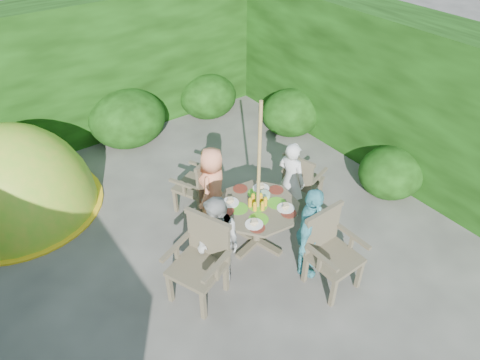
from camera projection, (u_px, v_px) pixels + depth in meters
ground at (194, 255)px, 5.86m from camera, size 60.00×60.00×0.00m
hedge_enclosure at (138, 136)px, 5.96m from camera, size 9.00×9.00×2.50m
patio_table at (258, 212)px, 5.73m from camera, size 1.40×1.40×0.80m
parasol_pole at (259, 180)px, 5.40m from camera, size 0.05×0.05×2.20m
garden_chair_right at (302, 179)px, 6.46m from camera, size 0.61×0.65×0.89m
garden_chair_left at (201, 259)px, 5.06m from camera, size 0.76×0.80×1.05m
garden_chair_back at (199, 183)px, 6.32m from camera, size 0.72×0.69×0.94m
garden_chair_front at (330, 249)px, 5.20m from camera, size 0.62×0.56×1.02m
child_right at (291, 180)px, 6.18m from camera, size 0.38×0.50×1.24m
child_left at (218, 241)px, 5.19m from camera, size 0.62×0.71×1.26m
child_back at (213, 186)px, 6.09m from camera, size 0.71×0.66×1.22m
child_front at (309, 233)px, 5.26m from camera, size 0.82×0.69×1.32m
dome_tent at (24, 208)px, 6.63m from camera, size 2.42×2.42×2.77m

